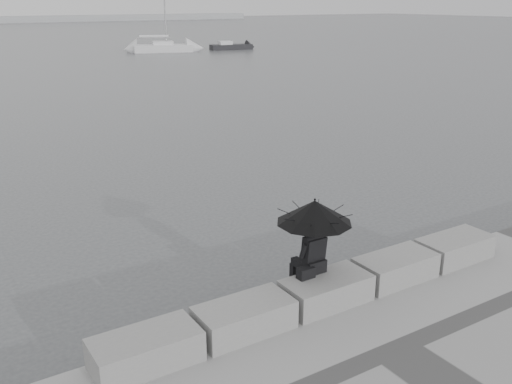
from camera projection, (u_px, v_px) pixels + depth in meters
ground at (310, 316)px, 10.71m from camera, size 360.00×360.00×0.00m
stone_block_far_left at (146, 350)px, 8.40m from camera, size 1.60×0.80×0.50m
stone_block_left at (244, 318)px, 9.25m from camera, size 1.60×0.80×0.50m
stone_block_centre at (326, 291)px, 10.11m from camera, size 1.60×0.80×0.50m
stone_block_right at (395, 268)px, 10.97m from camera, size 1.60×0.80×0.50m
stone_block_far_right at (454, 249)px, 11.83m from camera, size 1.60×0.80×0.50m
seated_person at (315, 218)px, 9.97m from camera, size 1.35×1.35×1.39m
bag at (306, 273)px, 10.01m from camera, size 0.31×0.18×0.20m
sailboat_right at (163, 47)px, 64.59m from camera, size 6.88×4.40×12.90m
small_motorboat at (231, 47)px, 67.78m from camera, size 5.18×2.48×1.10m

